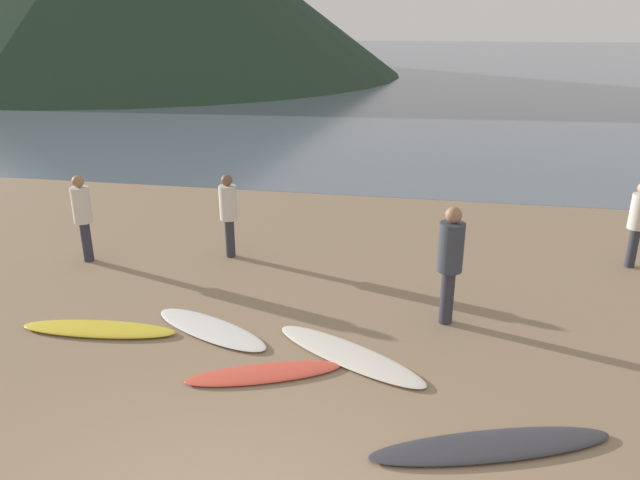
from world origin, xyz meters
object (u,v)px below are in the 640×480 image
object	(u,v)px
surfboard_3	(349,355)
person_2	(450,256)
person_1	(228,209)
surfboard_2	(264,373)
surfboard_0	(99,329)
surfboard_4	(492,446)
person_3	(82,212)
surfboard_1	(211,329)
person_0	(638,218)

from	to	relation	value
surfboard_3	person_2	bearing A→B (deg)	73.22
surfboard_3	person_2	world-z (taller)	person_2
person_1	surfboard_2	bearing A→B (deg)	-106.25
surfboard_0	person_1	world-z (taller)	person_1
surfboard_2	surfboard_3	bearing A→B (deg)	10.74
surfboard_4	person_2	bearing A→B (deg)	80.58
surfboard_0	person_3	world-z (taller)	person_3
surfboard_0	surfboard_1	bearing A→B (deg)	6.44
surfboard_3	person_0	size ratio (longest dim) A/B	1.51
surfboard_1	person_3	xyz separation A→B (m)	(-3.13, 2.09, 0.92)
person_1	surfboard_1	bearing A→B (deg)	-117.79
surfboard_0	person_0	xyz separation A→B (m)	(8.12, 3.94, 0.88)
surfboard_1	person_3	world-z (taller)	person_3
surfboard_2	person_0	xyz separation A→B (m)	(5.50, 4.58, 0.89)
surfboard_2	person_2	size ratio (longest dim) A/B	1.11
surfboard_0	surfboard_2	distance (m)	2.70
surfboard_1	person_1	bearing A→B (deg)	127.81
surfboard_1	surfboard_4	world-z (taller)	surfboard_4
surfboard_0	person_1	bearing A→B (deg)	68.51
surfboard_1	surfboard_3	distance (m)	2.06
person_0	person_2	bearing A→B (deg)	111.49
person_1	person_3	distance (m)	2.59
person_3	surfboard_3	bearing A→B (deg)	150.72
surfboard_2	person_0	bearing A→B (deg)	17.94
surfboard_2	surfboard_1	bearing A→B (deg)	116.16
person_0	surfboard_4	bearing A→B (deg)	134.25
surfboard_2	person_3	world-z (taller)	person_3
person_1	person_3	size ratio (longest dim) A/B	0.98
person_0	person_3	bearing A→B (deg)	80.51
surfboard_2	surfboard_3	xyz separation A→B (m)	(0.98, 0.63, 0.00)
surfboard_0	surfboard_4	distance (m)	5.53
surfboard_3	person_1	size ratio (longest dim) A/B	1.50
surfboard_1	surfboard_4	distance (m)	4.17
surfboard_2	person_3	xyz separation A→B (m)	(-4.19, 3.04, 0.92)
surfboard_0	person_3	distance (m)	3.00
surfboard_2	surfboard_3	distance (m)	1.16
person_1	person_3	bearing A→B (deg)	154.79
surfboard_0	person_2	bearing A→B (deg)	9.15
person_2	person_0	bearing A→B (deg)	-71.22
surfboard_2	person_2	distance (m)	3.07
surfboard_0	person_0	bearing A→B (deg)	21.16
surfboard_2	person_1	size ratio (longest dim) A/B	1.25
surfboard_3	person_1	distance (m)	4.19
surfboard_2	person_1	bearing A→B (deg)	92.52
surfboard_2	person_2	xyz separation A→B (m)	(2.24, 1.84, 1.02)
surfboard_1	person_2	xyz separation A→B (m)	(3.29, 0.89, 1.01)
surfboard_4	surfboard_1	bearing A→B (deg)	135.06
surfboard_1	person_0	distance (m)	7.55
surfboard_0	surfboard_2	world-z (taller)	surfboard_0
surfboard_1	surfboard_4	size ratio (longest dim) A/B	0.77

